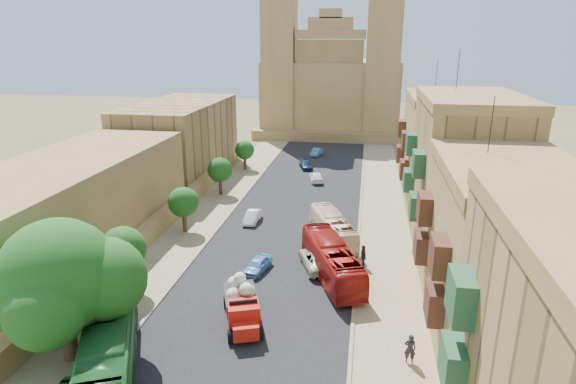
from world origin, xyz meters
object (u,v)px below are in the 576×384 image
(ficus_tree, at_px, (61,280))
(street_tree_c, at_px, (220,170))
(bus_green_north, at_px, (108,350))
(bus_cream_east, at_px, (333,228))
(bus_red_east, at_px, (332,260))
(car_blue_a, at_px, (258,265))
(street_tree_d, at_px, (245,150))
(car_white_b, at_px, (316,177))
(car_blue_b, at_px, (316,152))
(olive_pickup, at_px, (322,249))
(street_tree_b, at_px, (183,202))
(car_cream, at_px, (317,259))
(car_white_a, at_px, (252,217))
(pedestrian_c, at_px, (363,256))
(street_tree_a, at_px, (123,249))
(pedestrian_a, at_px, (410,349))
(red_truck, at_px, (242,303))
(car_dkblue, at_px, (306,165))
(church, at_px, (332,85))

(ficus_tree, distance_m, street_tree_c, 32.07)
(bus_green_north, relative_size, bus_cream_east, 1.25)
(bus_red_east, bearing_deg, car_blue_a, -20.21)
(car_blue_a, bearing_deg, street_tree_d, 119.10)
(bus_cream_east, height_order, car_blue_a, bus_cream_east)
(car_white_b, distance_m, car_blue_b, 14.90)
(olive_pickup, height_order, car_blue_a, olive_pickup)
(street_tree_b, bearing_deg, car_cream, -22.29)
(car_white_a, height_order, pedestrian_c, pedestrian_c)
(street_tree_a, xyz_separation_m, bus_red_east, (15.04, 4.89, -2.02))
(bus_cream_east, bearing_deg, car_white_a, -42.57)
(street_tree_a, relative_size, street_tree_b, 1.14)
(car_white_b, relative_size, pedestrian_a, 2.06)
(street_tree_b, bearing_deg, red_truck, -56.62)
(car_dkblue, bearing_deg, red_truck, -106.45)
(car_blue_a, bearing_deg, car_dkblue, 103.49)
(bus_green_north, relative_size, car_white_b, 2.92)
(bus_red_east, distance_m, car_white_a, 14.03)
(church, distance_m, car_blue_a, 62.47)
(street_tree_a, bearing_deg, street_tree_b, 90.00)
(street_tree_d, height_order, car_dkblue, street_tree_d)
(red_truck, bearing_deg, car_white_b, 87.82)
(bus_green_north, relative_size, car_cream, 2.22)
(pedestrian_a, bearing_deg, street_tree_d, -61.67)
(pedestrian_c, bearing_deg, street_tree_a, -86.33)
(pedestrian_a, bearing_deg, car_white_b, -73.49)
(church, xyz_separation_m, bus_green_north, (-6.42, -75.57, -7.93))
(car_dkblue, height_order, pedestrian_c, pedestrian_c)
(street_tree_c, height_order, olive_pickup, street_tree_c)
(car_white_b, bearing_deg, car_white_a, 60.35)
(olive_pickup, relative_size, bus_green_north, 0.46)
(car_white_b, xyz_separation_m, pedestrian_a, (9.51, -36.51, 0.28))
(car_white_a, height_order, car_white_b, car_white_b)
(street_tree_b, distance_m, bus_green_north, 21.31)
(bus_red_east, xyz_separation_m, car_white_b, (-4.12, 26.51, -0.79))
(pedestrian_c, bearing_deg, car_white_b, 176.89)
(street_tree_d, distance_m, car_cream, 32.73)
(red_truck, bearing_deg, pedestrian_c, 50.75)
(street_tree_d, height_order, car_blue_b, street_tree_d)
(church, height_order, car_blue_b, church)
(church, height_order, bus_red_east, church)
(street_tree_c, xyz_separation_m, bus_red_east, (15.04, -19.11, -1.63))
(car_cream, height_order, pedestrian_a, pedestrian_a)
(pedestrian_a, relative_size, pedestrian_c, 0.96)
(red_truck, distance_m, bus_red_east, 9.25)
(bus_green_north, distance_m, car_dkblue, 47.03)
(street_tree_a, distance_m, bus_cream_east, 19.13)
(car_cream, xyz_separation_m, car_blue_b, (-4.40, 39.84, -0.12))
(street_tree_d, xyz_separation_m, car_dkblue, (8.72, 1.79, -2.29))
(olive_pickup, xyz_separation_m, bus_cream_east, (0.59, 4.18, 0.30))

